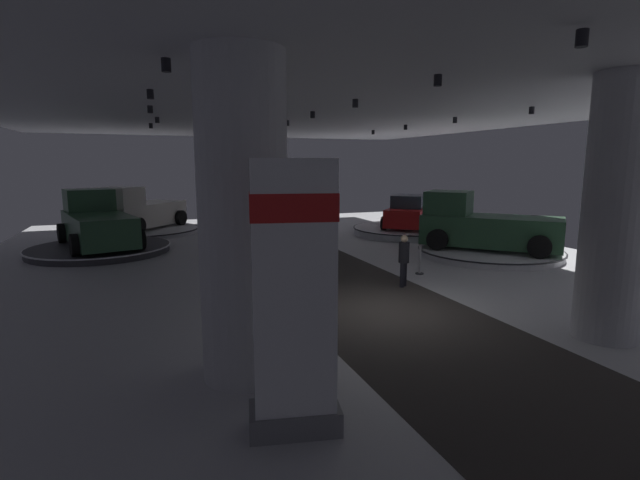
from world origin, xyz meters
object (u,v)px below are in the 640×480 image
brand_sign_pylon (294,296)px  pickup_truck_far_left (97,223)px  display_platform_mid_right (489,252)px  display_car_far_right (409,213)px  visitor_walking_near (404,257)px  pickup_truck_mid_right (482,226)px  display_platform_far_right (408,230)px  pickup_truck_deep_left (138,212)px  column_left (243,221)px  display_platform_far_left (100,249)px  visitor_walking_far (250,229)px  column_right (616,210)px  display_platform_deep_left (143,230)px

brand_sign_pylon → pickup_truck_far_left: brand_sign_pylon is taller
pickup_truck_far_left → display_platform_mid_right: bearing=-24.0°
display_car_far_right → visitor_walking_near: display_car_far_right is taller
pickup_truck_mid_right → visitor_walking_near: size_ratio=3.35×
display_platform_far_right → display_platform_mid_right: size_ratio=1.03×
pickup_truck_deep_left → display_platform_far_right: size_ratio=0.94×
column_left → display_platform_far_right: (11.46, 13.32, -2.54)m
visitor_walking_near → display_platform_far_left: bearing=134.4°
visitor_walking_near → display_car_far_right: bearing=57.7°
pickup_truck_mid_right → visitor_walking_near: pickup_truck_mid_right is taller
pickup_truck_mid_right → brand_sign_pylon: bearing=-139.6°
display_platform_far_left → pickup_truck_mid_right: pickup_truck_mid_right is taller
display_platform_far_right → visitor_walking_far: (-8.79, -1.33, 0.70)m
pickup_truck_deep_left → visitor_walking_far: size_ratio=3.45×
column_right → pickup_truck_deep_left: (-9.46, 19.57, -1.57)m
display_platform_deep_left → pickup_truck_deep_left: bearing=-127.1°
pickup_truck_far_left → display_platform_mid_right: size_ratio=1.00×
display_platform_far_right → pickup_truck_far_left: (-14.94, 0.45, 1.02)m
visitor_walking_far → brand_sign_pylon: bearing=-99.8°
column_left → display_platform_deep_left: bearing=95.2°
column_left → visitor_walking_far: 12.42m
pickup_truck_deep_left → visitor_walking_near: 16.27m
display_platform_deep_left → display_car_far_right: (13.14, -5.54, 1.01)m
pickup_truck_deep_left → display_car_far_right: pickup_truck_deep_left is taller
pickup_truck_deep_left → display_platform_far_right: 14.39m
column_left → display_platform_far_left: bearing=104.2°
display_platform_mid_right → pickup_truck_mid_right: size_ratio=1.06×
display_platform_deep_left → display_platform_mid_right: size_ratio=1.03×
display_car_far_right → display_platform_deep_left: bearing=157.1°
pickup_truck_deep_left → pickup_truck_mid_right: (13.13, -11.23, 0.03)m
column_right → display_car_far_right: 14.88m
visitor_walking_near → column_right: bearing=-70.0°
pickup_truck_far_left → visitor_walking_near: 13.26m
pickup_truck_deep_left → pickup_truck_far_left: (-1.58, -4.81, 0.05)m
column_right → visitor_walking_far: (-4.89, 12.97, -1.84)m
brand_sign_pylon → pickup_truck_mid_right: bearing=40.4°
column_right → pickup_truck_deep_left: bearing=115.8°
display_platform_deep_left → display_platform_far_right: size_ratio=1.00×
brand_sign_pylon → visitor_walking_near: 8.29m
display_platform_mid_right → visitor_walking_near: (-5.77, -2.93, 0.75)m
column_left → display_car_far_right: bearing=49.3°
brand_sign_pylon → visitor_walking_near: bearing=48.6°
column_right → pickup_truck_mid_right: 9.24m
brand_sign_pylon → display_car_far_right: bearing=53.8°
column_left → display_car_far_right: (11.44, 13.30, -1.60)m
display_platform_deep_left → pickup_truck_deep_left: 1.09m
display_car_far_right → pickup_truck_far_left: pickup_truck_far_left is taller
display_platform_mid_right → pickup_truck_mid_right: bearing=132.3°
pickup_truck_deep_left → display_platform_far_left: pickup_truck_deep_left is taller
display_car_far_right → brand_sign_pylon: bearing=-126.2°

